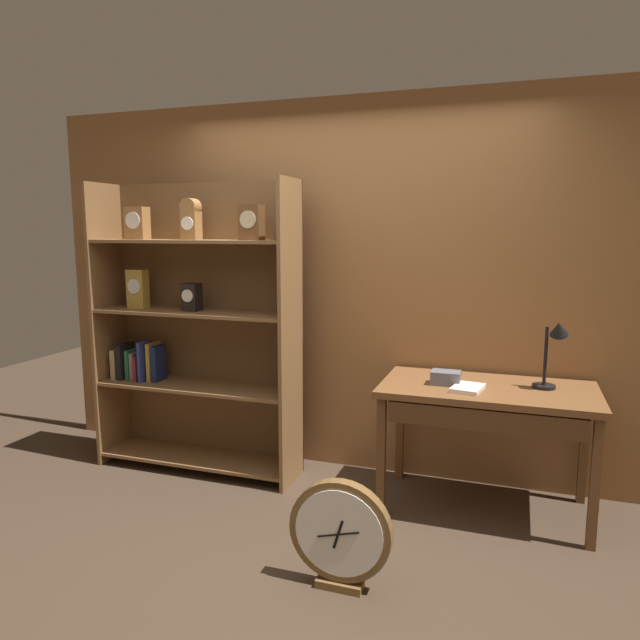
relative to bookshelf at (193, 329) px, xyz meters
The scene contains 8 objects.
ground_plane 1.80m from the bookshelf, 42.41° to the right, with size 10.00×10.00×0.00m, color #3D2D21.
back_wood_panel 1.19m from the bookshelf, 19.06° to the left, with size 4.80×0.05×2.60m, color brown.
bookshelf is the anchor object (origin of this frame).
workbench 2.05m from the bookshelf, ahead, with size 1.26×0.68×0.78m.
desk_lamp 2.37m from the bookshelf, ahead, with size 0.19×0.19×0.43m.
toolbox_small 1.79m from the bookshelf, ahead, with size 0.17×0.12×0.08m, color #595960.
open_repair_manual 1.93m from the bookshelf, ahead, with size 0.16×0.22×0.03m, color silver.
round_clock_large 1.93m from the bookshelf, 37.18° to the right, with size 0.50×0.11×0.54m.
Camera 1 is at (1.07, -2.55, 1.71)m, focal length 32.70 mm.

